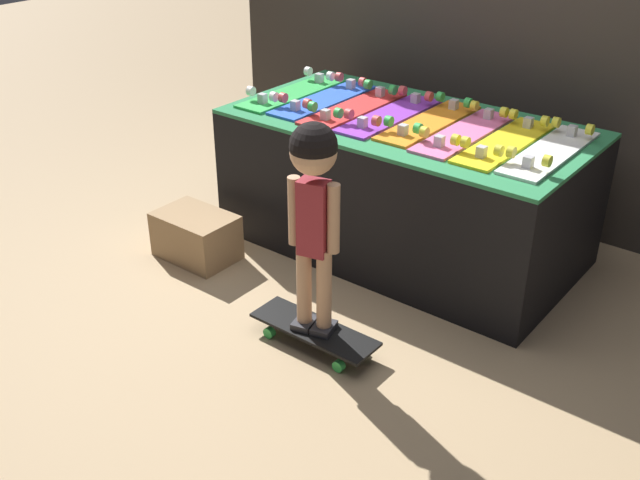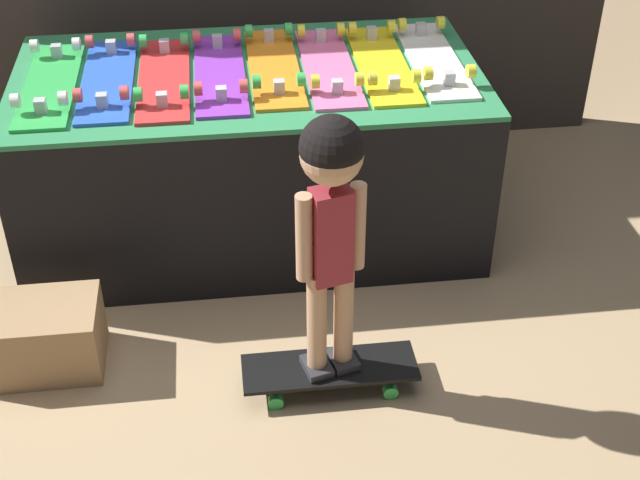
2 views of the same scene
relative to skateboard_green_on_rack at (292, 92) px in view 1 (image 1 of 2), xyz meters
name	(u,v)px [view 1 (image 1 of 2)]	position (x,y,z in m)	size (l,w,h in m)	color
ground_plane	(330,295)	(0.75, -0.63, -0.75)	(16.00, 16.00, 0.00)	tan
back_wall	(488,2)	(0.75, 0.81, 0.46)	(3.54, 0.10, 2.41)	#332D28
display_rack	(405,186)	(0.75, 0.03, -0.38)	(1.85, 0.98, 0.73)	black
skateboard_green_on_rack	(292,92)	(0.00, 0.00, 0.00)	(0.20, 0.75, 0.09)	green
skateboard_blue_on_rack	(324,98)	(0.22, 0.02, 0.00)	(0.20, 0.75, 0.09)	blue
skateboard_red_on_rack	(354,107)	(0.43, 0.00, 0.00)	(0.20, 0.75, 0.09)	red
skateboard_purple_on_rack	(390,114)	(0.65, 0.02, 0.00)	(0.20, 0.75, 0.09)	purple
skateboard_orange_on_rack	(429,121)	(0.86, 0.05, 0.00)	(0.20, 0.75, 0.09)	orange
skateboard_pink_on_rack	(465,131)	(1.08, 0.03, 0.00)	(0.20, 0.75, 0.09)	pink
skateboard_yellow_on_rack	(505,141)	(1.29, 0.03, 0.00)	(0.20, 0.75, 0.09)	yellow
skateboard_white_on_rack	(551,150)	(1.51, 0.05, 0.00)	(0.20, 0.75, 0.09)	white
skateboard_on_floor	(314,331)	(0.95, -1.00, -0.67)	(0.60, 0.19, 0.09)	black
child	(314,191)	(0.95, -1.00, 0.01)	(0.22, 0.19, 0.96)	#2D2D33
storage_box	(196,236)	(-0.05, -0.76, -0.62)	(0.43, 0.29, 0.25)	#A37F56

